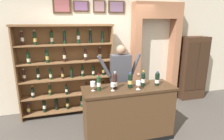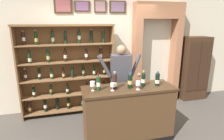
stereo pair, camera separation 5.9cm
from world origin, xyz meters
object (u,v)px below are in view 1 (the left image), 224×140
tasting_bottle_chianti (99,83)px  tasting_bottle_vin_santo (157,79)px  tasting_bottle_bianco (115,81)px  tasting_counter (128,113)px  tasting_bottle_prosecco (130,80)px  wine_glass_left (93,84)px  tasting_bottle_rosso (143,79)px  side_cabinet (192,68)px  wine_glass_spare (113,85)px  wine_glass_right (138,83)px  shopkeeper (121,76)px  wine_shelf (67,69)px

tasting_bottle_chianti → tasting_bottle_vin_santo: (1.07, -0.02, -0.01)m
tasting_bottle_bianco → tasting_bottle_vin_santo: bearing=-2.5°
tasting_counter → tasting_bottle_chianti: bearing=-179.3°
tasting_bottle_bianco → tasting_bottle_prosecco: (0.27, -0.03, -0.01)m
tasting_bottle_bianco → wine_glass_left: tasting_bottle_bianco is taller
wine_glass_left → tasting_bottle_vin_santo: bearing=-1.7°
tasting_bottle_bianco → tasting_bottle_rosso: (0.52, -0.00, -0.01)m
side_cabinet → tasting_counter: (-2.37, -1.35, -0.36)m
side_cabinet → wine_glass_spare: side_cabinet is taller
tasting_bottle_prosecco → tasting_bottle_vin_santo: 0.52m
wine_glass_left → tasting_bottle_prosecco: bearing=-2.4°
tasting_bottle_bianco → wine_glass_right: (0.37, -0.14, -0.03)m
shopkeeper → tasting_bottle_rosso: size_ratio=5.81×
tasting_bottle_bianco → wine_glass_spare: 0.11m
tasting_counter → tasting_bottle_prosecco: tasting_bottle_prosecco is taller
wine_glass_spare → tasting_bottle_chianti: bearing=163.1°
wine_glass_right → tasting_bottle_vin_santo: bearing=14.8°
tasting_bottle_bianco → wine_glass_right: tasting_bottle_bianco is taller
wine_shelf → tasting_bottle_chianti: bearing=-70.0°
shopkeeper → tasting_bottle_vin_santo: (0.49, -0.63, 0.09)m
shopkeeper → tasting_bottle_rosso: (0.23, -0.59, 0.10)m
tasting_bottle_bianco → tasting_bottle_prosecco: bearing=-5.8°
shopkeeper → tasting_bottle_vin_santo: bearing=-52.0°
side_cabinet → tasting_bottle_chianti: size_ratio=5.73×
wine_shelf → side_cabinet: wine_shelf is taller
tasting_bottle_bianco → wine_shelf: bearing=120.5°
wine_shelf → shopkeeper: bearing=-33.3°
tasting_bottle_rosso → wine_glass_right: size_ratio=1.91×
shopkeeper → wine_glass_spare: shopkeeper is taller
side_cabinet → tasting_bottle_vin_santo: bearing=-143.1°
wine_shelf → tasting_bottle_bianco: wine_shelf is taller
shopkeeper → tasting_bottle_prosecco: size_ratio=6.05×
tasting_counter → shopkeeper: bearing=86.4°
wine_glass_right → side_cabinet: bearing=33.4°
tasting_bottle_vin_santo → wine_shelf: bearing=139.5°
tasting_bottle_vin_santo → tasting_bottle_chianti: bearing=178.9°
wine_shelf → tasting_counter: wine_shelf is taller
tasting_counter → tasting_bottle_bianco: bearing=178.5°
tasting_counter → tasting_bottle_rosso: bearing=0.9°
wine_shelf → tasting_bottle_prosecco: size_ratio=7.64×
tasting_bottle_chianti → tasting_bottle_prosecco: (0.55, -0.01, -0.00)m
shopkeeper → tasting_counter: bearing=-93.6°
wine_glass_spare → wine_glass_left: 0.33m
tasting_bottle_vin_santo → wine_glass_spare: tasting_bottle_vin_santo is taller
wine_glass_spare → wine_glass_left: wine_glass_left is taller
tasting_bottle_chianti → tasting_bottle_bianco: bearing=2.8°
tasting_bottle_rosso → tasting_bottle_prosecco: bearing=-174.5°
tasting_counter → tasting_bottle_chianti: 0.84m
shopkeeper → wine_shelf: bearing=146.7°
tasting_bottle_prosecco → tasting_bottle_rosso: size_ratio=0.96×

